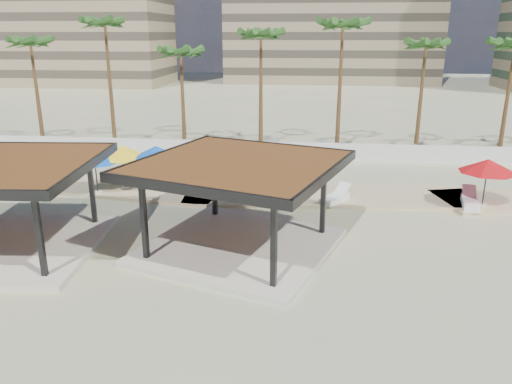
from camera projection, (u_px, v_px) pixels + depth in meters
The scene contains 19 objects.
ground at pixel (285, 246), 21.70m from camera, with size 200.00×200.00×0.00m, color #C7BA84.
promenade at pixel (327, 193), 28.73m from camera, with size 44.45×7.97×0.24m.
boundary_wall at pixel (297, 150), 36.67m from camera, with size 56.00×0.30×1.20m, color silver.
building_mid at pixel (332, 2), 90.77m from camera, with size 38.00×16.00×30.40m.
pavilion_central at pixel (239, 197), 20.73m from camera, with size 9.77×9.77×3.91m.
pavilion_west at pixel (2, 198), 20.68m from camera, with size 8.23×8.23×3.87m.
umbrella_a at pixel (94, 157), 27.66m from camera, with size 3.20×3.20×2.45m.
umbrella_b at pixel (123, 152), 28.42m from camera, with size 3.78×3.78×2.57m.
umbrella_c at pixel (488, 166), 25.41m from camera, with size 3.57×3.57×2.56m.
umbrella_f at pixel (156, 152), 28.28m from camera, with size 3.72×3.72×2.58m.
lounger_a at pixel (205, 183), 29.48m from camera, with size 0.76×1.99×0.74m.
lounger_b at pixel (335, 198), 26.87m from camera, with size 1.78×2.21×0.83m.
lounger_c at pixel (470, 202), 26.13m from camera, with size 1.13×2.37×0.86m.
palm_a at pixel (31, 46), 38.86m from camera, with size 3.00×3.00×9.00m.
palm_b at pixel (105, 28), 38.20m from camera, with size 3.00×3.00×10.43m.
palm_c at pixel (181, 56), 37.60m from camera, with size 3.00×3.00×8.31m.
palm_d at pixel (261, 39), 37.36m from camera, with size 3.00×3.00×9.57m.
palm_e at pixel (343, 30), 36.06m from camera, with size 3.00×3.00×10.25m.
palm_f at pixel (426, 49), 36.00m from camera, with size 3.00×3.00×8.89m.
Camera 1 is at (0.97, -19.97, 8.85)m, focal length 35.00 mm.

